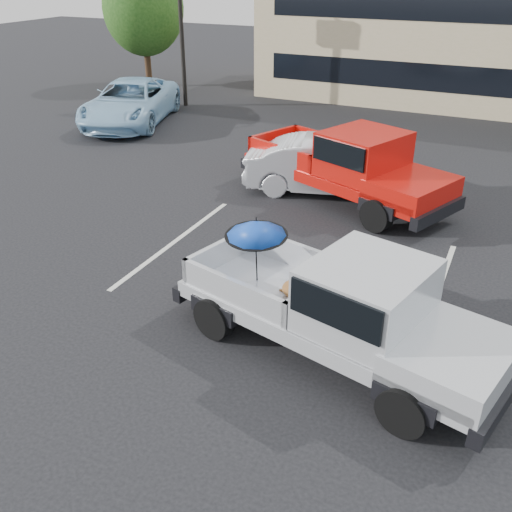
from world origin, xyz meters
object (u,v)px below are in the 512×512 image
object	(u,v)px
tree_left	(143,8)
blue_suv	(130,102)
red_pickup	(357,165)
silver_pickup	(352,306)
silver_sedan	(327,166)

from	to	relation	value
tree_left	blue_suv	size ratio (longest dim) A/B	1.01
tree_left	red_pickup	size ratio (longest dim) A/B	0.94
red_pickup	blue_suv	xyz separation A→B (m)	(-10.49, 4.41, -0.27)
red_pickup	silver_pickup	bearing A→B (deg)	-52.03
tree_left	silver_pickup	distance (m)	23.91
silver_pickup	silver_sedan	xyz separation A→B (m)	(-2.80, 7.14, -0.30)
blue_suv	tree_left	bearing A→B (deg)	101.64
tree_left	silver_pickup	xyz separation A→B (m)	(15.99, -17.58, -2.68)
silver_sedan	red_pickup	bearing A→B (deg)	-133.76
silver_pickup	blue_suv	bearing A→B (deg)	152.77
red_pickup	blue_suv	distance (m)	11.38
tree_left	red_pickup	distance (m)	18.09
silver_sedan	blue_suv	size ratio (longest dim) A/B	0.77
tree_left	blue_suv	xyz separation A→B (m)	(3.65, -6.56, -2.90)
tree_left	silver_sedan	bearing A→B (deg)	-38.37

